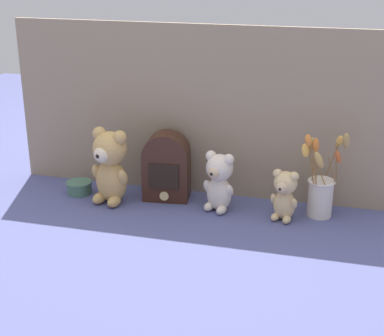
# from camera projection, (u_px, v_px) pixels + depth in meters

# --- Properties ---
(ground_plane) EXTENTS (4.00, 4.00, 0.00)m
(ground_plane) POSITION_uv_depth(u_px,v_px,m) (191.00, 208.00, 2.19)
(ground_plane) COLOR #4C5184
(backdrop_wall) EXTENTS (1.50, 0.02, 0.66)m
(backdrop_wall) POSITION_uv_depth(u_px,v_px,m) (202.00, 112.00, 2.23)
(backdrop_wall) COLOR gray
(backdrop_wall) RESTS_ON ground
(teddy_bear_large) EXTENTS (0.16, 0.15, 0.29)m
(teddy_bear_large) POSITION_uv_depth(u_px,v_px,m) (110.00, 165.00, 2.19)
(teddy_bear_large) COLOR tan
(teddy_bear_large) RESTS_ON ground
(teddy_bear_medium) EXTENTS (0.13, 0.12, 0.23)m
(teddy_bear_medium) POSITION_uv_depth(u_px,v_px,m) (219.00, 181.00, 2.14)
(teddy_bear_medium) COLOR beige
(teddy_bear_medium) RESTS_ON ground
(teddy_bear_small) EXTENTS (0.11, 0.10, 0.19)m
(teddy_bear_small) POSITION_uv_depth(u_px,v_px,m) (284.00, 194.00, 2.07)
(teddy_bear_small) COLOR #DBBC84
(teddy_bear_small) RESTS_ON ground
(flower_vase) EXTENTS (0.17, 0.15, 0.33)m
(flower_vase) POSITION_uv_depth(u_px,v_px,m) (321.00, 189.00, 2.09)
(flower_vase) COLOR silver
(flower_vase) RESTS_ON ground
(vintage_radio) EXTENTS (0.18, 0.12, 0.26)m
(vintage_radio) POSITION_uv_depth(u_px,v_px,m) (166.00, 166.00, 2.23)
(vintage_radio) COLOR #381E14
(vintage_radio) RESTS_ON ground
(decorative_tin_tall) EXTENTS (0.10, 0.10, 0.05)m
(decorative_tin_tall) POSITION_uv_depth(u_px,v_px,m) (79.00, 187.00, 2.32)
(decorative_tin_tall) COLOR #47705B
(decorative_tin_tall) RESTS_ON ground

